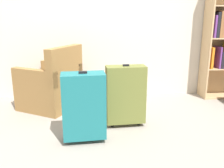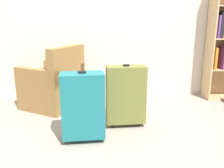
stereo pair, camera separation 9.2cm
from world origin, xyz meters
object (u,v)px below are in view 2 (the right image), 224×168
(mug, at_px, (88,105))
(suitcase_teal, at_px, (83,106))
(suitcase_olive, at_px, (126,95))
(armchair, at_px, (54,86))

(mug, relative_size, suitcase_teal, 0.16)
(mug, height_order, suitcase_olive, suitcase_olive)
(suitcase_olive, xyz_separation_m, suitcase_teal, (-0.48, -0.36, 0.00))
(mug, xyz_separation_m, suitcase_teal, (0.00, -0.97, 0.35))
(armchair, xyz_separation_m, suitcase_olive, (0.98, -0.71, 0.08))
(mug, distance_m, suitcase_olive, 0.85)
(mug, bearing_deg, suitcase_teal, -89.89)
(armchair, bearing_deg, suitcase_teal, -65.05)
(armchair, distance_m, suitcase_teal, 1.18)
(suitcase_olive, relative_size, suitcase_teal, 0.99)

